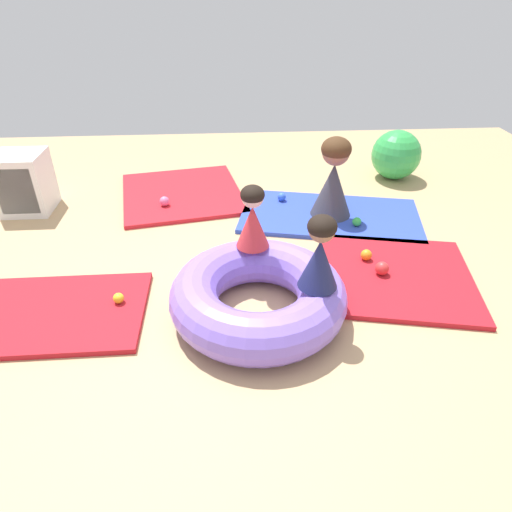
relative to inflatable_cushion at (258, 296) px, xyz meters
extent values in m
plane|color=tan|center=(-0.06, 0.10, -0.16)|extent=(8.00, 8.00, 0.00)
cube|color=#B21923|center=(1.07, 0.36, -0.14)|extent=(1.31, 1.29, 0.04)
cube|color=red|center=(-0.65, 1.98, -0.14)|extent=(1.39, 1.45, 0.04)
cube|color=#B21923|center=(-1.68, 0.08, -0.14)|extent=(1.83, 0.84, 0.04)
cube|color=#2D47B7|center=(0.78, 1.37, -0.14)|extent=(1.81, 1.22, 0.04)
torus|color=#8466E0|center=(0.00, 0.00, 0.00)|extent=(1.17, 1.17, 0.32)
cone|color=navy|center=(0.36, -0.13, 0.32)|extent=(0.26, 0.26, 0.32)
sphere|color=#936647|center=(0.36, -0.13, 0.56)|extent=(0.16, 0.16, 0.16)
ellipsoid|color=black|center=(0.36, -0.13, 0.57)|extent=(0.17, 0.17, 0.14)
cone|color=red|center=(-0.01, 0.38, 0.31)|extent=(0.29, 0.29, 0.31)
sphere|color=beige|center=(-0.01, 0.38, 0.54)|extent=(0.15, 0.15, 0.15)
ellipsoid|color=black|center=(-0.01, 0.38, 0.55)|extent=(0.17, 0.17, 0.13)
cone|color=#383842|center=(0.78, 1.37, 0.13)|extent=(0.48, 0.48, 0.49)
sphere|color=#936647|center=(0.78, 1.37, 0.48)|extent=(0.25, 0.25, 0.25)
ellipsoid|color=#472D19|center=(0.78, 1.37, 0.51)|extent=(0.27, 0.27, 0.21)
sphere|color=red|center=(0.96, 0.36, -0.07)|extent=(0.10, 0.10, 0.10)
sphere|color=blue|center=(0.36, 1.69, -0.08)|extent=(0.08, 0.08, 0.08)
sphere|color=yellow|center=(-0.95, 0.15, -0.08)|extent=(0.07, 0.07, 0.07)
sphere|color=green|center=(0.97, 1.12, -0.08)|extent=(0.08, 0.08, 0.08)
sphere|color=pink|center=(-0.79, 1.66, -0.07)|extent=(0.09, 0.09, 0.09)
sphere|color=orange|center=(0.90, 0.56, -0.08)|extent=(0.09, 0.09, 0.09)
sphere|color=green|center=(1.69, 2.29, 0.11)|extent=(0.54, 0.54, 0.54)
cube|color=white|center=(-2.09, 1.75, 0.12)|extent=(0.44, 0.44, 0.56)
cube|color=#2D2D33|center=(-2.09, 1.63, 0.12)|extent=(0.34, 0.20, 0.44)
camera|label=1|loc=(-0.18, -2.34, 1.79)|focal=31.37mm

